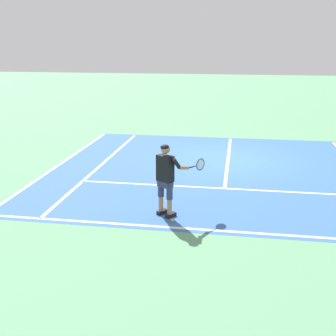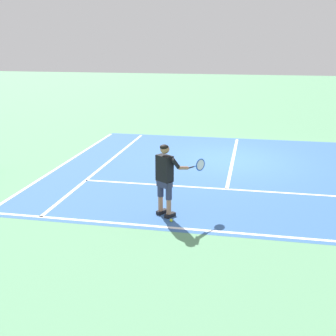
# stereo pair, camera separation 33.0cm
# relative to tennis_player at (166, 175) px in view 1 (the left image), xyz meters

# --- Properties ---
(ground_plane) EXTENTS (80.00, 80.00, 0.00)m
(ground_plane) POSITION_rel_tennis_player_xyz_m (1.28, 5.29, -0.99)
(ground_plane) COLOR #609E70
(court_inner_surface) EXTENTS (10.98, 9.61, 0.00)m
(court_inner_surface) POSITION_rel_tennis_player_xyz_m (1.28, 3.95, -0.99)
(court_inner_surface) COLOR #3866A8
(court_inner_surface) RESTS_ON ground
(line_baseline) EXTENTS (10.98, 0.10, 0.01)m
(line_baseline) POSITION_rel_tennis_player_xyz_m (1.28, -0.65, -0.99)
(line_baseline) COLOR white
(line_baseline) RESTS_ON ground
(line_service) EXTENTS (8.23, 0.10, 0.01)m
(line_service) POSITION_rel_tennis_player_xyz_m (1.28, 2.15, -0.99)
(line_service) COLOR white
(line_service) RESTS_ON ground
(line_centre_service) EXTENTS (0.10, 6.40, 0.01)m
(line_centre_service) POSITION_rel_tennis_player_xyz_m (1.28, 5.35, -0.99)
(line_centre_service) COLOR white
(line_centre_service) RESTS_ON ground
(line_singles_left) EXTENTS (0.10, 9.21, 0.01)m
(line_singles_left) POSITION_rel_tennis_player_xyz_m (-2.84, 3.95, -0.99)
(line_singles_left) COLOR white
(line_singles_left) RESTS_ON ground
(line_doubles_left) EXTENTS (0.10, 9.21, 0.01)m
(line_doubles_left) POSITION_rel_tennis_player_xyz_m (-4.21, 3.95, -0.99)
(line_doubles_left) COLOR white
(line_doubles_left) RESTS_ON ground
(tennis_player) EXTENTS (1.09, 0.86, 1.71)m
(tennis_player) POSITION_rel_tennis_player_xyz_m (0.00, 0.00, 0.00)
(tennis_player) COLOR black
(tennis_player) RESTS_ON ground
(tennis_ball_near_feet) EXTENTS (0.07, 0.07, 0.07)m
(tennis_ball_near_feet) POSITION_rel_tennis_player_xyz_m (-0.07, 0.80, -0.96)
(tennis_ball_near_feet) COLOR #CCE02D
(tennis_ball_near_feet) RESTS_ON ground
(tennis_ball_by_baseline) EXTENTS (0.07, 0.07, 0.07)m
(tennis_ball_by_baseline) POSITION_rel_tennis_player_xyz_m (0.19, -0.33, -0.96)
(tennis_ball_by_baseline) COLOR #CCE02D
(tennis_ball_by_baseline) RESTS_ON ground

